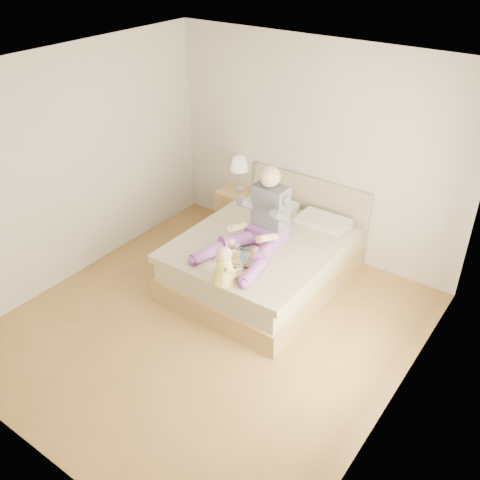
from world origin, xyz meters
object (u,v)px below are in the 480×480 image
Objects in this scene: tray at (240,257)px; baby at (225,267)px; bed at (266,257)px; nightstand at (238,210)px; adult at (260,225)px.

tray is 0.45m from baby.
baby is (0.14, -1.00, 0.46)m from bed.
bed reaches higher than tray.
nightstand is at bearing 124.50° from tray.
nightstand is 0.52× the size of adult.
baby is (1.14, -1.79, 0.48)m from nightstand.
adult reaches higher than baby.
baby is at bearing -81.94° from bed.
baby is at bearing -78.12° from tray.
tray is (0.04, -0.59, 0.32)m from bed.
nightstand is at bearing 136.98° from adult.
tray is (-0.01, -0.35, -0.25)m from adult.
bed is at bearing 103.72° from adult.
nightstand is 1.76m from tray.
bed is at bearing 123.75° from baby.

